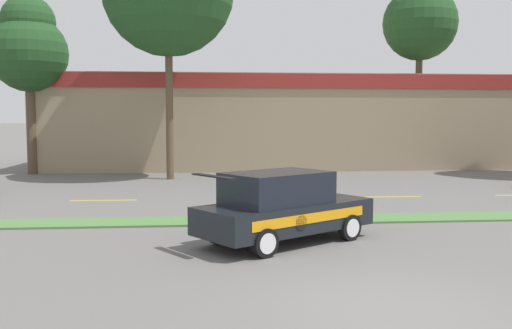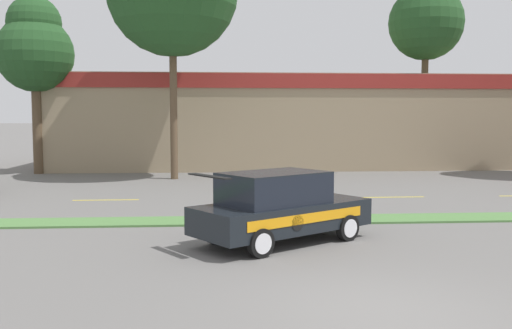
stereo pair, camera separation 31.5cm
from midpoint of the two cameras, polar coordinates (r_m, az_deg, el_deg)
name	(u,v)px [view 2 (the right image)]	position (r m, az deg, el deg)	size (l,w,h in m)	color
ground_plane	(386,312)	(9.46, 13.83, -14.12)	(600.00, 600.00, 0.00)	slate
grass_verge	(306,220)	(16.94, 5.55, -5.51)	(120.00, 1.37, 0.06)	#517F42
centre_line_3	(106,200)	(21.69, -14.39, -3.45)	(2.40, 0.14, 0.01)	yellow
centre_line_4	(252,198)	(21.39, 0.02, -3.42)	(2.40, 0.14, 0.01)	yellow
centre_line_5	(393,197)	(22.42, 13.94, -3.18)	(2.40, 0.14, 0.01)	yellow
rally_car	(280,207)	(13.80, 3.03, -4.25)	(4.68, 3.99, 1.77)	black
store_building_backdrop	(294,122)	(37.79, 4.04, 4.29)	(29.30, 12.10, 5.50)	#9E896B
tree_behind_centre	(35,47)	(33.02, -20.99, 10.90)	(4.06, 4.06, 9.45)	brown
tree_behind_right	(426,16)	(35.69, 16.91, 14.03)	(4.32, 4.32, 11.78)	brown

